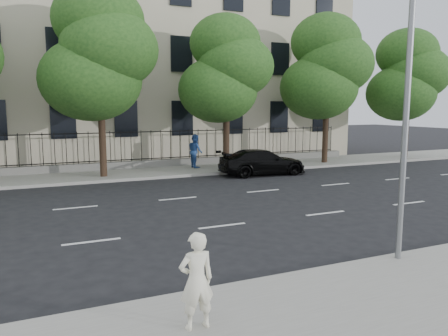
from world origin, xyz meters
name	(u,v)px	position (x,y,z in m)	size (l,w,h in m)	color
ground	(260,249)	(0.00, 0.00, 0.00)	(120.00, 120.00, 0.00)	black
near_sidewalk	(366,311)	(0.00, -4.00, 0.07)	(60.00, 4.00, 0.15)	gray
far_sidewalk	(138,173)	(0.00, 14.00, 0.07)	(60.00, 4.00, 0.15)	gray
lane_markings	(197,210)	(0.00, 4.75, 0.01)	(49.60, 4.62, 0.01)	silver
masonry_building	(106,32)	(0.00, 22.95, 9.02)	(34.60, 12.11, 18.50)	beige
iron_fence	(132,159)	(0.00, 15.70, 0.65)	(30.00, 0.50, 2.20)	slate
street_light	(392,47)	(2.50, -1.77, 5.15)	(0.25, 3.32, 8.05)	slate
tree_c	(99,53)	(-1.96, 13.36, 6.41)	(5.89, 5.50, 9.80)	#382619
tree_d	(226,69)	(5.04, 13.36, 5.84)	(5.34, 4.94, 8.84)	#382619
tree_e	(326,67)	(12.04, 13.36, 6.20)	(5.71, 5.31, 9.46)	#382619
tree_f	(408,76)	(19.04, 13.36, 5.88)	(5.52, 5.12, 9.01)	#382619
black_sedan	(262,162)	(6.22, 11.10, 0.71)	(1.99, 4.89, 1.42)	black
woman_near	(196,281)	(-3.09, -3.45, 0.97)	(0.59, 0.39, 1.63)	white
pedestrian_far	(195,151)	(3.49, 14.31, 1.14)	(0.96, 0.75, 1.97)	navy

